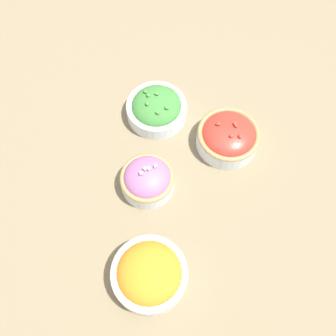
% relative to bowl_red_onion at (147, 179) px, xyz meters
% --- Properties ---
extents(ground_plane, '(3.00, 3.00, 0.00)m').
position_rel_bowl_red_onion_xyz_m(ground_plane, '(-0.05, 0.02, -0.03)').
color(ground_plane, '#75664C').
extents(bowl_red_onion, '(0.12, 0.12, 0.08)m').
position_rel_bowl_red_onion_xyz_m(bowl_red_onion, '(0.00, 0.00, 0.00)').
color(bowl_red_onion, silver).
rests_on(bowl_red_onion, ground_plane).
extents(bowl_carrots, '(0.15, 0.15, 0.08)m').
position_rel_bowl_red_onion_xyz_m(bowl_carrots, '(0.16, 0.13, 0.00)').
color(bowl_carrots, silver).
rests_on(bowl_carrots, ground_plane).
extents(bowl_cherry_tomatoes, '(0.14, 0.14, 0.07)m').
position_rel_bowl_red_onion_xyz_m(bowl_cherry_tomatoes, '(-0.20, 0.08, 0.00)').
color(bowl_cherry_tomatoes, silver).
rests_on(bowl_cherry_tomatoes, ground_plane).
extents(bowl_broccoli, '(0.15, 0.15, 0.07)m').
position_rel_bowl_red_onion_xyz_m(bowl_broccoli, '(-0.16, -0.10, -0.00)').
color(bowl_broccoli, silver).
rests_on(bowl_broccoli, ground_plane).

